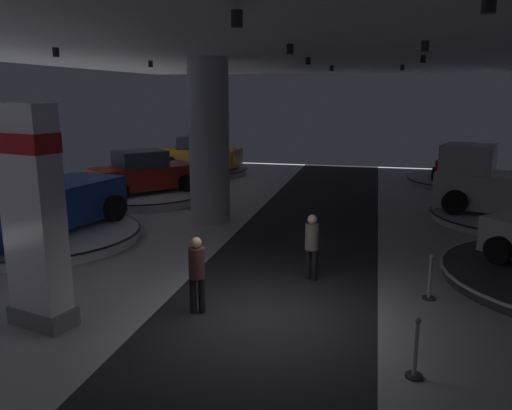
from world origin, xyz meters
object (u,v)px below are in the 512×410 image
(display_platform_deep_right, at_px, (462,181))
(visitor_walking_near, at_px, (197,270))
(brand_sign_pylon, at_px, (34,215))
(display_platform_deep_left, at_px, (201,171))
(display_car_deep_left, at_px, (200,154))
(pickup_truck_far_right, at_px, (509,186))
(display_car_far_left, at_px, (144,173))
(pickup_truck_mid_left, at_px, (32,202))
(visitor_walking_far, at_px, (312,243))
(column_left, at_px, (209,141))
(display_platform_mid_left, at_px, (44,235))
(display_car_deep_right, at_px, (464,163))
(display_platform_far_left, at_px, (145,195))

(display_platform_deep_right, height_order, visitor_walking_near, visitor_walking_near)
(brand_sign_pylon, xyz_separation_m, display_platform_deep_left, (-3.20, 18.19, -1.97))
(brand_sign_pylon, distance_m, display_platform_deep_right, 20.79)
(visitor_walking_near, bearing_deg, display_platform_deep_left, 109.14)
(display_car_deep_left, relative_size, pickup_truck_far_right, 0.75)
(display_car_deep_left, bearing_deg, display_car_far_left, -89.95)
(display_car_deep_left, relative_size, visitor_walking_near, 2.69)
(pickup_truck_mid_left, relative_size, visitor_walking_far, 3.52)
(column_left, bearing_deg, visitor_walking_far, -50.14)
(pickup_truck_mid_left, height_order, visitor_walking_near, pickup_truck_mid_left)
(display_car_deep_left, bearing_deg, display_platform_mid_left, -91.20)
(column_left, relative_size, visitor_walking_near, 3.46)
(display_platform_deep_right, xyz_separation_m, display_platform_mid_left, (-13.73, -13.08, 0.02))
(brand_sign_pylon, xyz_separation_m, display_platform_deep_right, (10.22, 17.99, -2.00))
(display_car_far_left, relative_size, display_platform_mid_left, 0.77)
(display_car_deep_right, bearing_deg, pickup_truck_far_right, -87.02)
(display_platform_mid_left, bearing_deg, pickup_truck_far_right, 22.72)
(display_car_far_left, relative_size, display_platform_deep_right, 0.84)
(display_platform_deep_left, bearing_deg, visitor_walking_near, -70.86)
(display_platform_deep_left, distance_m, display_car_deep_left, 0.91)
(brand_sign_pylon, relative_size, visitor_walking_far, 2.63)
(display_car_deep_left, relative_size, display_car_deep_right, 0.94)
(display_car_deep_left, xyz_separation_m, display_platform_mid_left, (-0.28, -13.28, -0.92))
(brand_sign_pylon, distance_m, visitor_walking_near, 3.20)
(display_platform_mid_left, xyz_separation_m, visitor_walking_near, (6.22, -3.74, 0.73))
(display_car_deep_right, bearing_deg, display_platform_far_left, -153.21)
(brand_sign_pylon, height_order, visitor_walking_near, brand_sign_pylon)
(display_platform_mid_left, bearing_deg, display_platform_far_left, 87.22)
(column_left, height_order, pickup_truck_far_right, column_left)
(display_platform_mid_left, xyz_separation_m, visitor_walking_far, (8.21, -1.35, 0.73))
(display_platform_deep_left, bearing_deg, display_platform_deep_right, -0.85)
(column_left, bearing_deg, display_platform_deep_left, 111.15)
(pickup_truck_far_right, bearing_deg, display_platform_far_left, 178.44)
(display_platform_deep_left, xyz_separation_m, display_car_deep_right, (13.41, -0.23, 0.86))
(display_platform_far_left, height_order, pickup_truck_mid_left, pickup_truck_mid_left)
(brand_sign_pylon, height_order, display_car_deep_right, brand_sign_pylon)
(column_left, xyz_separation_m, display_car_deep_right, (9.68, 9.41, -1.70))
(column_left, distance_m, display_platform_far_left, 5.24)
(display_car_far_left, relative_size, pickup_truck_mid_left, 0.78)
(column_left, xyz_separation_m, visitor_walking_near, (2.18, -7.38, -1.84))
(display_car_deep_right, height_order, pickup_truck_far_right, pickup_truck_far_right)
(visitor_walking_far, bearing_deg, display_car_deep_left, 118.45)
(column_left, height_order, visitor_walking_near, column_left)
(visitor_walking_far, bearing_deg, display_platform_deep_left, 118.36)
(visitor_walking_far, bearing_deg, brand_sign_pylon, -142.84)
(display_platform_deep_right, xyz_separation_m, visitor_walking_near, (-7.51, -16.82, 0.75))
(pickup_truck_mid_left, relative_size, pickup_truck_far_right, 0.98)
(display_platform_deep_left, distance_m, pickup_truck_mid_left, 13.64)
(display_car_deep_right, relative_size, display_platform_mid_left, 0.80)
(display_platform_deep_right, relative_size, visitor_walking_far, 3.25)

